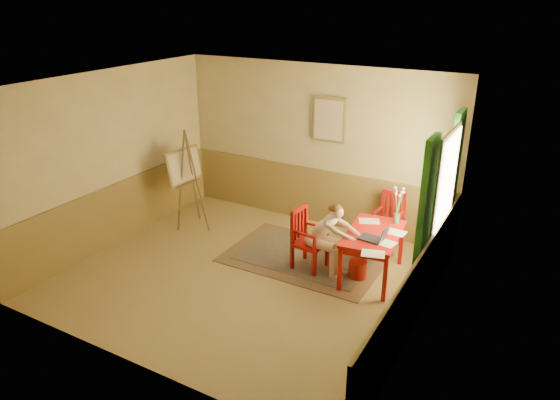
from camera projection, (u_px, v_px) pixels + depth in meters
The scene contains 14 objects.
room at pixel (245, 186), 7.05m from camera, with size 5.04×4.54×2.84m.
wainscot at pixel (274, 224), 8.03m from camera, with size 5.00×4.50×1.00m.
window at pixel (441, 196), 6.86m from camera, with size 0.12×2.01×2.20m.
wall_portrait at pixel (329, 120), 8.52m from camera, with size 0.60×0.05×0.76m.
rug at pixel (304, 257), 8.07m from camera, with size 2.40×1.60×0.02m.
table at pixel (373, 238), 7.30m from camera, with size 0.84×1.27×0.72m.
chair_left at pixel (307, 239), 7.62m from camera, with size 0.47×0.45×0.95m.
chair_back at pixel (389, 220), 8.27m from camera, with size 0.44×0.46×0.92m.
figure at pixel (327, 235), 7.40m from camera, with size 0.86×0.39×1.14m.
laptop at pixel (375, 237), 7.02m from camera, with size 0.41×0.27×0.23m.
papers at pixel (380, 237), 7.13m from camera, with size 0.79×1.25×0.00m.
vase at pixel (397, 207), 7.47m from camera, with size 0.20×0.29×0.55m.
wastebasket at pixel (358, 269), 7.45m from camera, with size 0.26×0.26×0.28m, color red.
easel at pixel (186, 170), 8.83m from camera, with size 0.61×0.78×1.75m.
Camera 1 is at (3.65, -5.51, 3.90)m, focal length 32.96 mm.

